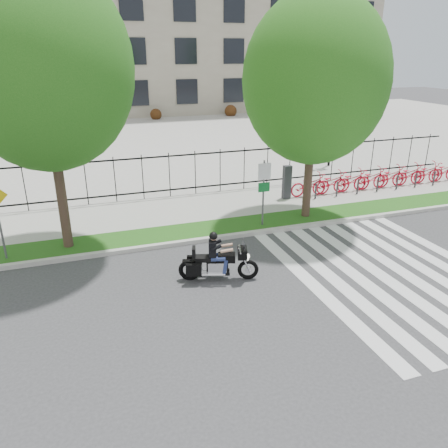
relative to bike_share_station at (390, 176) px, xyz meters
name	(u,v)px	position (x,y,z in m)	size (l,w,h in m)	color
ground	(244,300)	(-10.40, -7.20, -0.67)	(120.00, 120.00, 0.00)	#353537
curb	(202,240)	(-10.40, -3.10, -0.59)	(60.00, 0.20, 0.15)	#B5B3AA
grass_verge	(195,231)	(-10.40, -2.25, -0.59)	(60.00, 1.50, 0.15)	#1E4D13
sidewalk	(180,210)	(-10.40, 0.25, -0.59)	(60.00, 3.50, 0.15)	#999890
plaza	(126,138)	(-10.40, 17.80, -0.62)	(80.00, 34.00, 0.10)	#999890
crosswalk_stripes	(390,273)	(-5.57, -7.20, -0.66)	(5.70, 8.00, 0.01)	silver
iron_fence	(169,175)	(-10.40, 2.00, 0.48)	(30.00, 0.06, 2.00)	black
office_building	(96,15)	(-10.40, 37.72, 9.30)	(60.00, 21.90, 20.15)	gray
lamp_post_right	(333,111)	(-0.40, 4.80, 2.54)	(1.06, 0.70, 4.25)	black
street_tree_1	(43,68)	(-14.86, -2.25, 5.19)	(5.32, 5.32, 8.77)	#39281F
street_tree_2	(315,80)	(-5.80, -2.25, 4.69)	(5.30, 5.30, 8.26)	#39281F
bike_share_station	(390,176)	(0.00, 0.00, 0.00)	(11.15, 0.88, 1.50)	#2D2D33
sign_pole_regulatory	(264,185)	(-7.84, -2.62, 1.07)	(0.50, 0.09, 2.50)	#59595B
motorcycle_rider	(218,261)	(-10.69, -5.86, -0.06)	(2.29, 1.11, 1.83)	black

